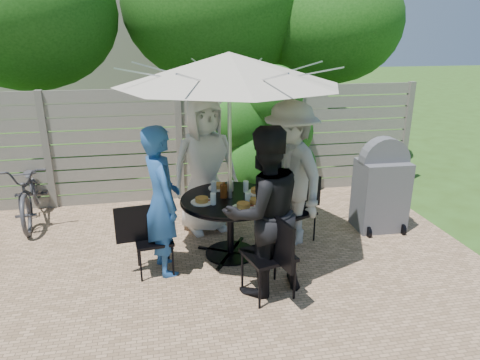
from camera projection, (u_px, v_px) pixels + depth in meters
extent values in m
plane|color=#314C18|center=(201.00, 304.00, 4.38)|extent=(60.00, 60.00, 0.00)
cube|color=tan|center=(197.00, 277.00, 4.84)|extent=(7.00, 6.00, 0.02)
cube|color=gray|center=(179.00, 145.00, 6.87)|extent=(8.00, 0.10, 1.85)
ellipsoid|color=#1D5B14|center=(266.00, 145.00, 6.99)|extent=(1.20, 0.70, 1.80)
cube|color=gray|center=(161.00, 37.00, 14.70)|extent=(10.00, 6.00, 5.00)
ellipsoid|color=#174610|center=(26.00, 13.00, 7.60)|extent=(3.20, 3.20, 2.72)
ellipsoid|color=#174610|center=(216.00, 5.00, 8.63)|extent=(3.80, 3.80, 3.23)
ellipsoid|color=#174610|center=(331.00, 23.00, 8.50)|extent=(2.80, 2.80, 2.38)
cylinder|color=black|center=(230.00, 199.00, 5.11)|extent=(1.43, 1.43, 0.03)
cylinder|color=black|center=(230.00, 228.00, 5.23)|extent=(0.08, 0.08, 0.75)
cylinder|color=black|center=(231.00, 254.00, 5.34)|extent=(0.63, 0.63, 0.04)
cylinder|color=silver|center=(230.00, 167.00, 4.97)|extent=(0.04, 0.04, 2.32)
cone|color=#BBAE9B|center=(229.00, 69.00, 4.61)|extent=(3.07, 3.07, 0.35)
cube|color=black|center=(203.00, 199.00, 6.03)|extent=(0.45, 0.45, 0.03)
cube|color=black|center=(199.00, 180.00, 6.14)|extent=(0.08, 0.41, 0.42)
imported|color=silver|center=(205.00, 166.00, 5.76)|extent=(1.03, 0.80, 1.87)
cube|color=black|center=(154.00, 240.00, 4.83)|extent=(0.45, 0.45, 0.03)
cube|color=black|center=(134.00, 224.00, 4.70)|extent=(0.41, 0.08, 0.42)
imported|color=#204C8E|center=(162.00, 202.00, 4.73)|extent=(0.56, 0.71, 1.73)
cube|color=black|center=(268.00, 255.00, 4.39)|extent=(0.56, 0.56, 0.04)
cube|color=black|center=(281.00, 242.00, 4.10)|extent=(0.14, 0.46, 0.47)
imported|color=black|center=(263.00, 212.00, 4.35)|extent=(1.02, 0.88, 1.80)
cube|color=black|center=(296.00, 212.00, 5.60)|extent=(0.52, 0.52, 0.03)
cube|color=black|center=(309.00, 194.00, 5.64)|extent=(0.38, 0.18, 0.41)
imported|color=#9A9996|center=(290.00, 175.00, 5.38)|extent=(0.98, 1.35, 1.88)
cylinder|color=white|center=(219.00, 188.00, 5.41)|extent=(0.26, 0.26, 0.01)
cylinder|color=#BB8837|center=(219.00, 186.00, 5.40)|extent=(0.15, 0.15, 0.05)
cylinder|color=white|center=(202.00, 202.00, 4.95)|extent=(0.26, 0.26, 0.01)
cylinder|color=#BB8837|center=(202.00, 200.00, 4.94)|extent=(0.15, 0.15, 0.05)
cylinder|color=white|center=(243.00, 208.00, 4.79)|extent=(0.26, 0.26, 0.01)
cylinder|color=#BB8837|center=(243.00, 205.00, 4.78)|extent=(0.15, 0.15, 0.05)
cylinder|color=white|center=(257.00, 193.00, 5.24)|extent=(0.26, 0.26, 0.01)
cylinder|color=#BB8837|center=(257.00, 190.00, 5.23)|extent=(0.15, 0.15, 0.05)
cylinder|color=white|center=(255.00, 203.00, 4.92)|extent=(0.24, 0.24, 0.01)
cylinder|color=#BB8837|center=(255.00, 201.00, 4.91)|extent=(0.14, 0.14, 0.05)
cylinder|color=silver|center=(214.00, 187.00, 5.26)|extent=(0.07, 0.07, 0.14)
cylinder|color=silver|center=(213.00, 199.00, 4.88)|extent=(0.07, 0.07, 0.14)
cylinder|color=silver|center=(248.00, 198.00, 4.90)|extent=(0.07, 0.07, 0.14)
cylinder|color=silver|center=(246.00, 186.00, 5.27)|extent=(0.07, 0.07, 0.14)
cylinder|color=#59280C|center=(224.00, 191.00, 5.09)|extent=(0.09, 0.09, 0.16)
cylinder|color=#C6B293|center=(230.00, 186.00, 5.31)|extent=(0.08, 0.08, 0.12)
imported|color=#333338|center=(31.00, 190.00, 6.24)|extent=(0.82, 1.79, 0.91)
cube|color=#4F4F53|center=(380.00, 196.00, 5.92)|extent=(0.67, 0.52, 1.00)
cylinder|color=#4F4F53|center=(384.00, 161.00, 5.76)|extent=(0.66, 0.22, 0.66)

